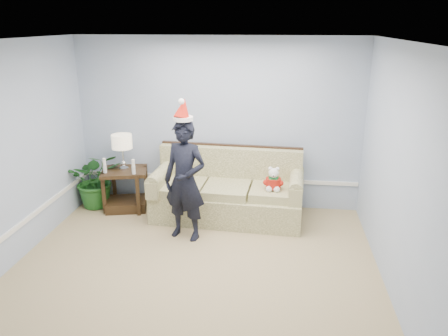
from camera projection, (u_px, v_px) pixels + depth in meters
name	position (u px, v px, depth m)	size (l,w,h in m)	color
room_shell	(183.00, 177.00, 4.53)	(4.54, 5.04, 2.74)	tan
wainscot_trim	(121.00, 206.00, 6.06)	(4.49, 4.99, 0.06)	white
sofa	(228.00, 193.00, 6.72)	(2.30, 1.08, 1.05)	brown
side_table	(126.00, 194.00, 7.02)	(0.80, 0.72, 0.66)	#332312
table_lamp	(122.00, 143.00, 6.78)	(0.32, 0.32, 0.56)	silver
candle_pair	(119.00, 167.00, 6.70)	(0.52, 0.06, 0.23)	silver
houseplant	(96.00, 179.00, 7.07)	(0.83, 0.72, 0.93)	#1D581D
man	(185.00, 181.00, 5.91)	(0.61, 0.40, 1.68)	black
santa_hat	(183.00, 110.00, 5.62)	(0.35, 0.37, 0.31)	white
teddy_bear	(273.00, 182.00, 6.33)	(0.22, 0.25, 0.36)	white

